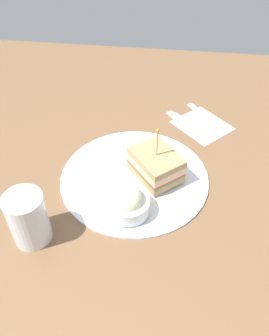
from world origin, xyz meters
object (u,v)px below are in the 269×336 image
at_px(napkin, 202,125).
at_px(sandwich_half_center, 156,165).
at_px(plate, 134,177).
at_px(knife, 202,114).
at_px(fork, 182,120).
at_px(drink_glass, 29,220).
at_px(coleslaw_bowl, 127,202).

bearing_deg(napkin, sandwich_half_center, -116.97).
bearing_deg(plate, knife, 60.37).
distance_m(fork, knife, 0.06).
relative_size(plate, drink_glass, 3.03).
xyz_separation_m(fork, knife, (0.05, 0.03, 0.00)).
distance_m(coleslaw_bowl, drink_glass, 0.17).
distance_m(plate, napkin, 0.23).
distance_m(sandwich_half_center, coleslaw_bowl, 0.10).
height_order(coleslaw_bowl, knife, coleslaw_bowl).
height_order(coleslaw_bowl, napkin, coleslaw_bowl).
bearing_deg(napkin, plate, -124.93).
relative_size(drink_glass, napkin, 0.84).
distance_m(plate, sandwich_half_center, 0.05).
bearing_deg(coleslaw_bowl, fork, 73.15).
xyz_separation_m(sandwich_half_center, drink_glass, (-0.19, -0.17, 0.01)).
height_order(sandwich_half_center, fork, sandwich_half_center).
relative_size(plate, coleslaw_bowl, 3.80).
relative_size(napkin, fork, 1.17).
xyz_separation_m(coleslaw_bowl, napkin, (0.14, 0.28, -0.03)).
distance_m(drink_glass, napkin, 0.45).
bearing_deg(drink_glass, fork, 56.53).
height_order(sandwich_half_center, drink_glass, sandwich_half_center).
height_order(plate, coleslaw_bowl, coleslaw_bowl).
bearing_deg(sandwich_half_center, plate, -169.62).
bearing_deg(coleslaw_bowl, plate, 88.91).
xyz_separation_m(sandwich_half_center, knife, (0.09, 0.23, -0.03)).
bearing_deg(coleslaw_bowl, sandwich_half_center, 66.37).
xyz_separation_m(plate, napkin, (0.13, 0.19, -0.00)).
height_order(napkin, knife, knife).
distance_m(sandwich_half_center, fork, 0.20).
relative_size(napkin, knife, 1.11).
relative_size(plate, fork, 3.00).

